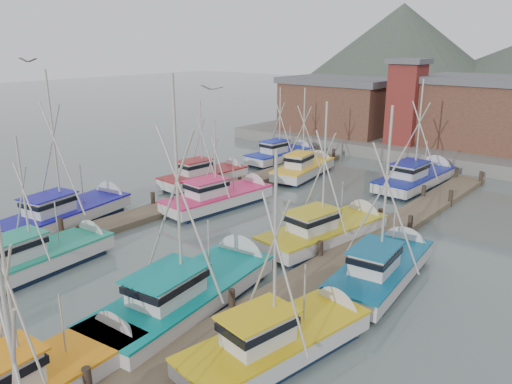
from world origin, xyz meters
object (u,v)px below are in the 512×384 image
Objects in this scene: lookout_tower at (406,101)px; boat_4 at (45,256)px; boat_1 at (43,379)px; boat_8 at (223,197)px; boat_12 at (306,168)px.

boat_4 is at bearing -93.96° from lookout_tower.
boat_1 is 20.70m from boat_8.
lookout_tower is at bearing 95.12° from boat_1.
boat_4 is 0.96× the size of boat_8.
boat_1 is at bearing -33.46° from boat_4.
boat_12 is (-0.28, 10.86, 0.00)m from boat_8.
lookout_tower reaches higher than boat_1.
boat_1 is at bearing -57.78° from boat_8.
boat_12 reaches higher than boat_1.
boat_4 is at bearing 147.95° from boat_1.
boat_1 is 30.88m from boat_12.
boat_8 is at bearing -96.01° from lookout_tower.
lookout_tower is 0.98× the size of boat_12.
boat_1 reaches higher than boat_4.
boat_8 is 10.86m from boat_12.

